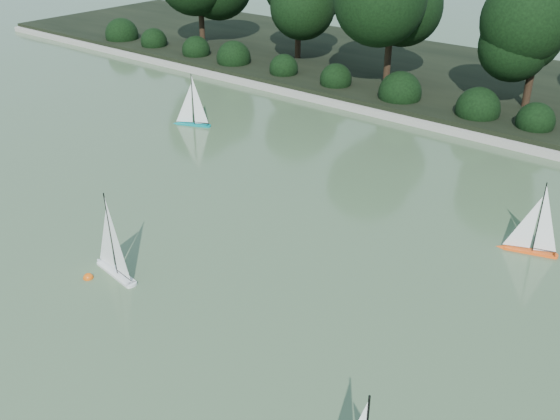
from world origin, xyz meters
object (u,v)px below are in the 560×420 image
at_px(sailboat_white_a, 112,259).
at_px(race_buoy, 88,278).
at_px(sailboat_teal, 190,117).
at_px(sailboat_orange, 527,240).

height_order(sailboat_white_a, race_buoy, sailboat_white_a).
relative_size(sailboat_white_a, race_buoy, 9.63).
relative_size(sailboat_white_a, sailboat_teal, 1.08).
bearing_deg(sailboat_orange, sailboat_teal, 174.62).
bearing_deg(sailboat_teal, sailboat_orange, -5.38).
bearing_deg(sailboat_orange, sailboat_white_a, -136.08).
distance_m(sailboat_white_a, sailboat_teal, 7.00).
bearing_deg(sailboat_white_a, sailboat_teal, 125.70).
bearing_deg(race_buoy, sailboat_orange, 45.06).
xyz_separation_m(sailboat_teal, race_buoy, (3.91, -6.05, -0.23)).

